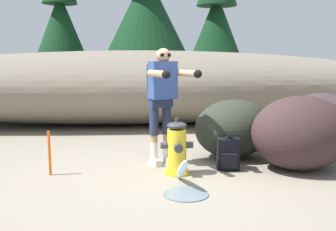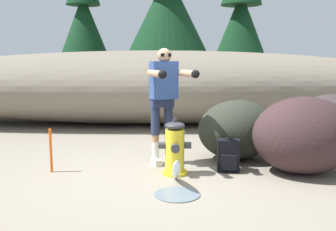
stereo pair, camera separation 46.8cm
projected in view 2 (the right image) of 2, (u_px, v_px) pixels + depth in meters
The scene contains 12 objects.
ground_plane at pixel (154, 176), 5.11m from camera, with size 56.00×56.00×0.04m, color gray.
dirt_embankment at pixel (158, 87), 9.25m from camera, with size 14.13×3.20×1.74m, color #756B5B.
fire_hydrant at pixel (175, 149), 5.07m from camera, with size 0.43×0.39×0.76m.
hydrant_water_jet at pixel (176, 177), 4.52m from camera, with size 0.52×0.92×0.47m.
utility_worker at pixel (164, 91), 5.44m from camera, with size 0.68×1.04×1.68m.
spare_backpack at pixel (228, 156), 5.23m from camera, with size 0.32×0.31×0.47m.
boulder_large at pixel (304, 135), 5.11m from camera, with size 1.39×1.12×1.03m, color #362425.
boulder_mid at pixel (237, 130), 5.88m from camera, with size 1.25×1.01×0.91m, color #292E23.
boulder_small at pixel (332, 125), 6.12m from camera, with size 1.18×1.24×0.97m, color #372C2D.
pine_tree_far_left at pixel (83, 15), 13.24m from camera, with size 1.81×1.81×5.33m.
pine_tree_center at pixel (241, 16), 15.74m from camera, with size 2.60×2.60×6.47m.
survey_stake at pixel (51, 150), 5.18m from camera, with size 0.04×0.04×0.60m, color #E55914.
Camera 2 is at (0.10, -4.94, 1.52)m, focal length 40.84 mm.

